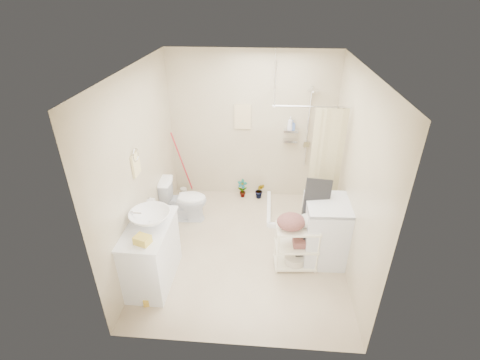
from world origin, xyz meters
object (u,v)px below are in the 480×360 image
Objects in this scene: toilet at (184,199)px; vanity at (151,254)px; laundry_rack at (297,243)px; washing_machine at (326,231)px.

vanity is at bearing 171.86° from toilet.
toilet is 2.02m from laundry_rack.
vanity is 1.25× the size of laundry_rack.
toilet is 2.32m from washing_machine.
vanity is 2.38m from washing_machine.
laundry_rack is at bearing -154.79° from washing_machine.
washing_machine reaches higher than toilet.
washing_machine is at bearing 16.00° from vanity.
washing_machine is (2.18, -0.78, 0.09)m from toilet.
vanity is 1.32× the size of toilet.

